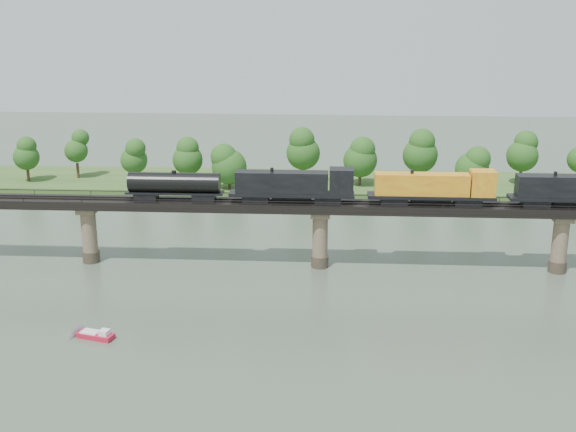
{
  "coord_description": "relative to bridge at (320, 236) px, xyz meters",
  "views": [
    {
      "loc": [
        1.63,
        -86.39,
        44.15
      ],
      "look_at": [
        -5.47,
        30.0,
        9.0
      ],
      "focal_mm": 45.0,
      "sensor_mm": 36.0,
      "label": 1
    }
  ],
  "objects": [
    {
      "name": "ground",
      "position": [
        0.0,
        -30.0,
        -5.46
      ],
      "size": [
        400.0,
        400.0,
        0.0
      ],
      "primitive_type": "plane",
      "color": "#3A4A3A",
      "rests_on": "ground"
    },
    {
      "name": "far_bank",
      "position": [
        0.0,
        55.0,
        -4.66
      ],
      "size": [
        300.0,
        24.0,
        1.6
      ],
      "primitive_type": "cube",
      "color": "#335221",
      "rests_on": "ground"
    },
    {
      "name": "bridge",
      "position": [
        0.0,
        0.0,
        0.0
      ],
      "size": [
        236.0,
        30.0,
        11.5
      ],
      "color": "#473A2D",
      "rests_on": "ground"
    },
    {
      "name": "bridge_superstructure",
      "position": [
        0.0,
        0.0,
        6.33
      ],
      "size": [
        220.0,
        4.9,
        0.75
      ],
      "color": "black",
      "rests_on": "bridge"
    },
    {
      "name": "far_treeline",
      "position": [
        -8.21,
        50.52,
        3.37
      ],
      "size": [
        289.06,
        17.54,
        13.6
      ],
      "color": "#382619",
      "rests_on": "far_bank"
    },
    {
      "name": "freight_train",
      "position": [
        10.75,
        -0.0,
        8.83
      ],
      "size": [
        84.72,
        3.3,
        5.83
      ],
      "color": "black",
      "rests_on": "bridge"
    },
    {
      "name": "motorboat",
      "position": [
        -29.78,
        -29.18,
        -4.97
      ],
      "size": [
        5.38,
        3.13,
        1.42
      ],
      "rotation": [
        0.0,
        0.0,
        -0.28
      ],
      "color": "red",
      "rests_on": "ground"
    }
  ]
}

